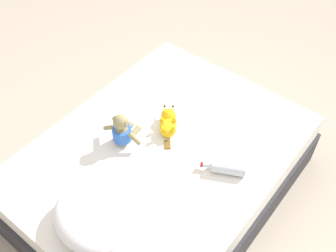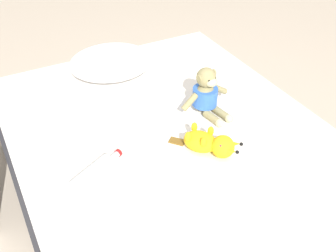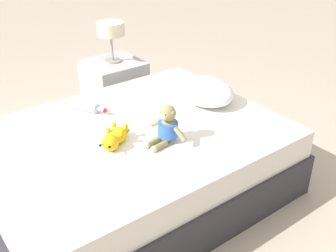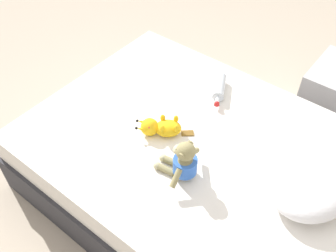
{
  "view_description": "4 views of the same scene",
  "coord_description": "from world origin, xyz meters",
  "px_view_note": "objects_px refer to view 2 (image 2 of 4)",
  "views": [
    {
      "loc": [
        -1.04,
        1.24,
        2.46
      ],
      "look_at": [
        0.06,
        -0.14,
        0.54
      ],
      "focal_mm": 42.94,
      "sensor_mm": 36.0,
      "label": 1
    },
    {
      "loc": [
        -0.7,
        -1.27,
        1.64
      ],
      "look_at": [
        -0.05,
        -0.04,
        0.58
      ],
      "focal_mm": 43.21,
      "sensor_mm": 36.0,
      "label": 2
    },
    {
      "loc": [
        1.88,
        -1.12,
        1.74
      ],
      "look_at": [
        0.23,
        0.11,
        0.58
      ],
      "focal_mm": 42.9,
      "sensor_mm": 36.0,
      "label": 3
    },
    {
      "loc": [
        1.19,
        0.76,
        2.04
      ],
      "look_at": [
        0.06,
        -0.14,
        0.54
      ],
      "focal_mm": 40.35,
      "sensor_mm": 36.0,
      "label": 4
    }
  ],
  "objects_px": {
    "pillow": "(111,62)",
    "plush_monkey": "(207,95)",
    "plush_yellow_creature": "(210,143)",
    "bed": "(173,174)",
    "glass_bottle": "(93,174)"
  },
  "relations": [
    {
      "from": "pillow",
      "to": "plush_monkey",
      "type": "height_order",
      "value": "plush_monkey"
    },
    {
      "from": "bed",
      "to": "plush_monkey",
      "type": "relative_size",
      "value": 6.52
    },
    {
      "from": "pillow",
      "to": "glass_bottle",
      "type": "bearing_deg",
      "value": -116.47
    },
    {
      "from": "pillow",
      "to": "plush_monkey",
      "type": "xyz_separation_m",
      "value": [
        0.28,
        -0.55,
        0.02
      ]
    },
    {
      "from": "bed",
      "to": "plush_yellow_creature",
      "type": "distance_m",
      "value": 0.35
    },
    {
      "from": "plush_monkey",
      "to": "glass_bottle",
      "type": "xyz_separation_m",
      "value": [
        -0.66,
        -0.2,
        -0.06
      ]
    },
    {
      "from": "bed",
      "to": "plush_monkey",
      "type": "distance_m",
      "value": 0.42
    },
    {
      "from": "bed",
      "to": "plush_yellow_creature",
      "type": "xyz_separation_m",
      "value": [
        0.08,
        -0.17,
        0.29
      ]
    },
    {
      "from": "plush_yellow_creature",
      "to": "glass_bottle",
      "type": "distance_m",
      "value": 0.51
    },
    {
      "from": "plush_monkey",
      "to": "glass_bottle",
      "type": "bearing_deg",
      "value": -162.73
    },
    {
      "from": "plush_yellow_creature",
      "to": "pillow",
      "type": "bearing_deg",
      "value": 98.87
    },
    {
      "from": "plush_yellow_creature",
      "to": "glass_bottle",
      "type": "relative_size",
      "value": 1.12
    },
    {
      "from": "pillow",
      "to": "plush_yellow_creature",
      "type": "bearing_deg",
      "value": -81.13
    },
    {
      "from": "plush_monkey",
      "to": "plush_yellow_creature",
      "type": "relative_size",
      "value": 0.98
    },
    {
      "from": "pillow",
      "to": "glass_bottle",
      "type": "relative_size",
      "value": 1.98
    }
  ]
}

